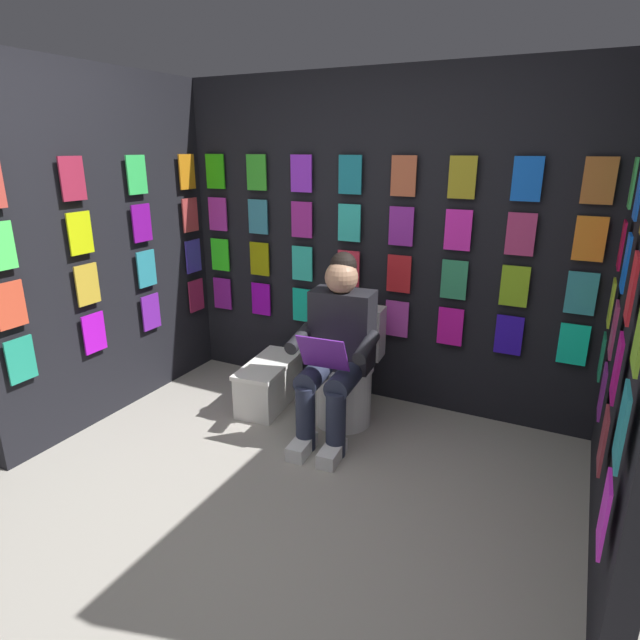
{
  "coord_description": "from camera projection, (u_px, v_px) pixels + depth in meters",
  "views": [
    {
      "loc": [
        -1.31,
        1.55,
        1.81
      ],
      "look_at": [
        0.01,
        -1.05,
        0.85
      ],
      "focal_mm": 29.62,
      "sensor_mm": 36.0,
      "label": 1
    }
  ],
  "objects": [
    {
      "name": "display_wall_right",
      "position": [
        107.0,
        249.0,
        3.57
      ],
      "size": [
        0.14,
        1.92,
        2.31
      ],
      "color": "black",
      "rests_on": "ground"
    },
    {
      "name": "ground_plane",
      "position": [
        219.0,
        558.0,
        2.44
      ],
      "size": [
        30.0,
        30.0,
        0.0
      ],
      "primitive_type": "plane",
      "color": "#9E998E"
    },
    {
      "name": "comic_longbox_near",
      "position": [
        270.0,
        383.0,
        3.86
      ],
      "size": [
        0.36,
        0.67,
        0.33
      ],
      "rotation": [
        0.0,
        0.0,
        0.11
      ],
      "color": "white",
      "rests_on": "ground"
    },
    {
      "name": "display_wall_back",
      "position": [
        378.0,
        244.0,
        3.75
      ],
      "size": [
        3.16,
        0.14,
        2.31
      ],
      "color": "black",
      "rests_on": "ground"
    },
    {
      "name": "toilet",
      "position": [
        347.0,
        374.0,
        3.62
      ],
      "size": [
        0.42,
        0.57,
        0.77
      ],
      "rotation": [
        0.0,
        0.0,
        0.08
      ],
      "color": "white",
      "rests_on": "ground"
    },
    {
      "name": "person_reading",
      "position": [
        336.0,
        348.0,
        3.34
      ],
      "size": [
        0.55,
        0.71,
        1.19
      ],
      "rotation": [
        0.0,
        0.0,
        0.08
      ],
      "color": "black",
      "rests_on": "ground"
    }
  ]
}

